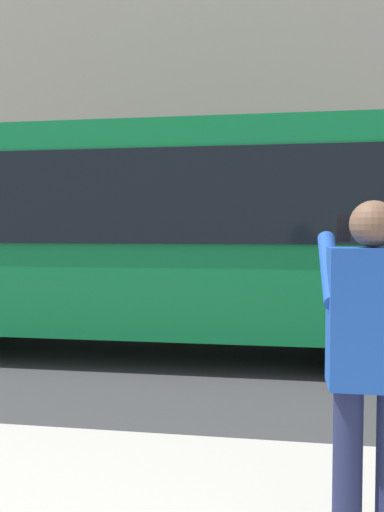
{
  "coord_description": "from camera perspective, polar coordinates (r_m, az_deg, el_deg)",
  "views": [
    {
      "loc": [
        0.63,
        7.42,
        1.71
      ],
      "look_at": [
        1.76,
        0.33,
        1.36
      ],
      "focal_mm": 37.36,
      "sensor_mm": 36.0,
      "label": 1
    }
  ],
  "objects": [
    {
      "name": "ground_plane",
      "position": [
        7.64,
        13.75,
        -10.19
      ],
      "size": [
        60.0,
        60.0,
        0.0
      ],
      "primitive_type": "plane",
      "color": "#38383A"
    },
    {
      "name": "building_facade_far",
      "position": [
        14.86,
        11.83,
        19.51
      ],
      "size": [
        28.0,
        1.55,
        12.0
      ],
      "color": "#A89E8E",
      "rests_on": "ground_plane"
    },
    {
      "name": "red_bus",
      "position": [
        7.5,
        -5.9,
        2.6
      ],
      "size": [
        9.05,
        2.54,
        3.08
      ],
      "color": "#0F7238",
      "rests_on": "ground_plane"
    },
    {
      "name": "pedestrian_photographer",
      "position": [
        2.68,
        18.69,
        -9.63
      ],
      "size": [
        0.53,
        0.52,
        1.7
      ],
      "color": "#1E2347",
      "rests_on": "sidewalk_curb"
    }
  ]
}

